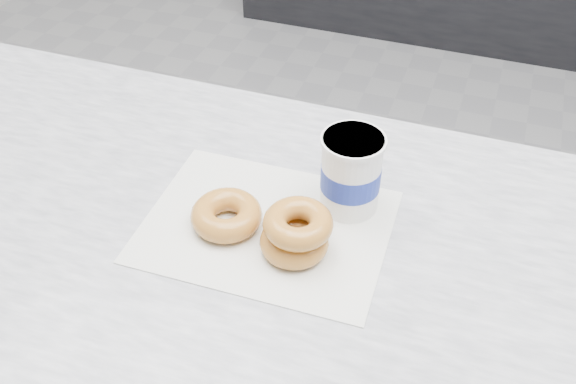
# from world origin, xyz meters

# --- Properties ---
(ground) EXTENTS (5.00, 5.00, 0.00)m
(ground) POSITION_xyz_m (0.00, 0.00, 0.00)
(ground) COLOR gray
(ground) RESTS_ON ground
(wax_paper) EXTENTS (0.35, 0.27, 0.00)m
(wax_paper) POSITION_xyz_m (-0.17, -0.54, 0.90)
(wax_paper) COLOR silver
(wax_paper) RESTS_ON counter
(donut_single) EXTENTS (0.13, 0.13, 0.03)m
(donut_single) POSITION_xyz_m (-0.22, -0.56, 0.92)
(donut_single) COLOR gold
(donut_single) RESTS_ON wax_paper
(donut_stack) EXTENTS (0.11, 0.11, 0.06)m
(donut_stack) POSITION_xyz_m (-0.12, -0.57, 0.93)
(donut_stack) COLOR gold
(donut_stack) RESTS_ON wax_paper
(coffee_cup) EXTENTS (0.10, 0.10, 0.12)m
(coffee_cup) POSITION_xyz_m (-0.07, -0.46, 0.96)
(coffee_cup) COLOR white
(coffee_cup) RESTS_ON counter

